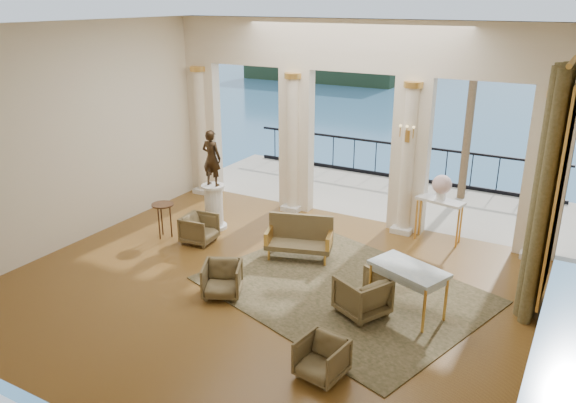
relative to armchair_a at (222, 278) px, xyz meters
The scene contains 23 objects.
floor 0.83m from the armchair_a, 54.85° to the left, with size 9.00×9.00×0.00m, color #502F13.
room_walls 2.63m from the armchair_a, 48.96° to the right, with size 9.00×9.00×9.00m.
arcade 5.00m from the armchair_a, 84.40° to the left, with size 9.00×0.56×4.50m.
terrace 6.44m from the armchair_a, 86.12° to the left, with size 10.00×3.60×0.10m, color #ADA18F.
balustrade 8.03m from the armchair_a, 86.89° to the left, with size 9.00×0.06×1.03m.
palm_tree 8.49m from the armchair_a, 71.36° to the left, with size 2.00×2.00×4.50m.
headland 76.63m from the armchair_a, 112.72° to the left, with size 22.00×18.00×6.00m, color black.
sea 60.95m from the armchair_a, 89.59° to the left, with size 160.00×160.00×0.00m, color #295C8C.
curtain 5.44m from the armchair_a, 24.17° to the left, with size 0.33×1.40×4.09m.
window_frame 5.63m from the armchair_a, 23.35° to the left, with size 0.04×1.60×3.40m, color gold.
wall_sconce 4.90m from the armchair_a, 66.02° to the left, with size 0.30×0.11×0.33m.
rug 2.16m from the armchair_a, 33.99° to the left, with size 4.58×3.56×0.02m, color #2C3119.
armchair_a is the anchor object (origin of this frame).
armchair_b 2.76m from the armchair_a, 25.20° to the right, with size 0.60×0.56×0.62m, color #40371E.
armchair_c 2.44m from the armchair_a, 14.68° to the left, with size 0.73×0.68×0.75m, color #40371E.
armchair_d 2.39m from the armchair_a, 137.18° to the left, with size 0.65×0.61×0.67m, color #40371E.
settee 2.06m from the armchair_a, 77.42° to the left, with size 1.41×0.92×0.86m.
game_table 3.17m from the armchair_a, 18.41° to the left, with size 1.38×1.06×0.84m.
pedestal 3.11m from the armchair_a, 128.86° to the left, with size 0.56×0.56×1.02m.
statue 3.37m from the armchair_a, 128.86° to the left, with size 0.45×0.30×1.24m, color #322316.
console_table 4.95m from the armchair_a, 57.70° to the left, with size 1.05×0.59×0.94m.
urn 5.01m from the armchair_a, 57.70° to the left, with size 0.40×0.40×0.53m.
side_table 2.99m from the armchair_a, 150.44° to the left, with size 0.47×0.47×0.76m.
Camera 1 is at (4.81, -7.64, 4.90)m, focal length 35.00 mm.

